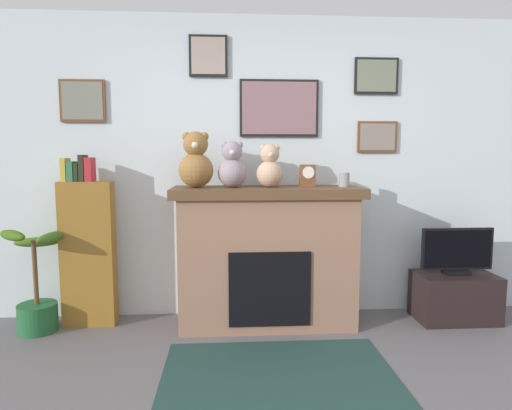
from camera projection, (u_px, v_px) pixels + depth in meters
name	position (u px, v px, depth m)	size (l,w,h in m)	color
back_wall	(264.00, 168.00, 3.88)	(5.20, 0.15, 2.60)	silver
fireplace	(267.00, 255.00, 3.64)	(1.54, 0.59, 1.15)	#8F6851
bookshelf	(88.00, 249.00, 3.60)	(0.42, 0.16, 1.42)	olive
potted_plant	(37.00, 294.00, 3.49)	(0.51, 0.54, 0.85)	#1E592D
tv_stand	(455.00, 297.00, 3.75)	(0.66, 0.40, 0.41)	black
television	(457.00, 252.00, 3.70)	(0.62, 0.14, 0.40)	black
area_rug	(280.00, 378.00, 2.76)	(1.51, 1.12, 0.01)	#203D38
candle_jar	(344.00, 180.00, 3.59)	(0.09, 0.09, 0.12)	gray
mantel_clock	(307.00, 176.00, 3.56)	(0.12, 0.09, 0.18)	brown
teddy_bear_cream	(196.00, 162.00, 3.49)	(0.28, 0.28, 0.45)	olive
teddy_bear_brown	(232.00, 167.00, 3.52)	(0.23, 0.23, 0.37)	gray
teddy_bear_grey	(270.00, 168.00, 3.54)	(0.22, 0.22, 0.35)	tan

